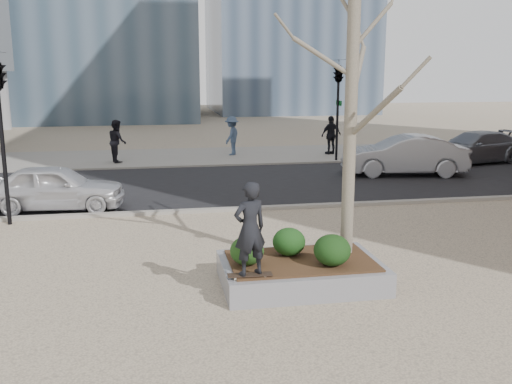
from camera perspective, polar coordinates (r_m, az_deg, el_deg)
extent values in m
plane|color=tan|center=(10.87, -0.72, -9.51)|extent=(120.00, 120.00, 0.00)
cube|color=black|center=(20.43, -5.40, 0.71)|extent=(60.00, 8.00, 0.02)
cube|color=gray|center=(27.31, -6.69, 3.53)|extent=(60.00, 6.00, 0.02)
cube|color=gray|center=(10.99, 4.48, -8.05)|extent=(3.00, 2.00, 0.45)
cube|color=#382314|center=(10.90, 4.50, -6.84)|extent=(2.70, 1.70, 0.04)
ellipsoid|color=#1D3C13|center=(10.51, -0.91, -5.89)|extent=(0.63, 0.63, 0.53)
ellipsoid|color=#183A12|center=(11.05, 3.31, -4.99)|extent=(0.64, 0.64, 0.54)
ellipsoid|color=#193410|center=(10.56, 7.63, -5.78)|extent=(0.68, 0.68, 0.58)
imported|color=black|center=(9.76, -0.62, -3.68)|extent=(0.69, 0.56, 1.65)
imported|color=silver|center=(17.52, -19.44, 0.45)|extent=(4.04, 1.91, 1.33)
imported|color=#93949A|center=(22.87, 14.60, 3.58)|extent=(4.91, 2.44, 1.55)
imported|color=slate|center=(26.96, 21.02, 4.20)|extent=(5.02, 2.78, 1.38)
imported|color=black|center=(26.00, -13.71, 4.97)|extent=(0.93, 1.07, 1.88)
imported|color=#3A4D69|center=(27.53, -2.44, 5.64)|extent=(1.18, 1.38, 1.85)
imported|color=black|center=(28.02, 7.52, 5.67)|extent=(1.18, 0.75, 1.86)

